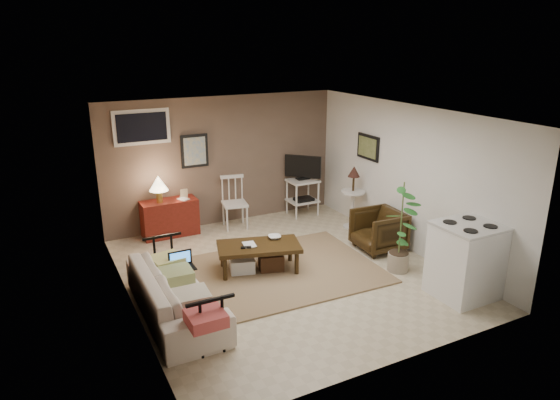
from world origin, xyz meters
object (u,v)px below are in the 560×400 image
tv_stand (303,184)px  stove (465,260)px  spindle_chair (235,204)px  sofa (175,286)px  armchair (379,228)px  coffee_table (258,256)px  potted_plant (401,224)px  side_table (353,190)px  red_console (169,214)px

tv_stand → stove: tv_stand is taller
stove → spindle_chair: bearing=115.0°
sofa → armchair: size_ratio=2.81×
coffee_table → potted_plant: (1.91, -0.94, 0.50)m
coffee_table → side_table: (2.33, 0.89, 0.47)m
coffee_table → armchair: bearing=-4.1°
potted_plant → stove: size_ratio=1.36×
coffee_table → tv_stand: 2.72m
sofa → stove: size_ratio=2.00×
side_table → stove: 2.84m
tv_stand → side_table: tv_stand is taller
spindle_chair → sofa: bearing=-125.9°
tv_stand → stove: size_ratio=1.15×
sofa → side_table: bearing=-67.9°
potted_plant → tv_stand: bearing=90.8°
coffee_table → side_table: 2.54m
potted_plant → stove: potted_plant is taller
coffee_table → sofa: size_ratio=0.65×
red_console → stove: 5.01m
coffee_table → stove: stove is taller
sofa → potted_plant: 3.40m
spindle_chair → red_console: bearing=172.9°
side_table → tv_stand: bearing=113.9°
sofa → side_table: side_table is taller
coffee_table → tv_stand: (1.87, 1.94, 0.38)m
side_table → stove: (-0.14, -2.83, -0.21)m
coffee_table → stove: bearing=-41.4°
red_console → armchair: (2.94, -2.22, -0.02)m
side_table → spindle_chair: bearing=152.1°
red_console → armchair: bearing=-37.1°
spindle_chair → armchair: (1.73, -2.07, -0.08)m
spindle_chair → armchair: bearing=-50.1°
side_table → potted_plant: 1.88m
armchair → sofa: bearing=-79.2°
side_table → stove: side_table is taller
sofa → red_console: 2.79m
red_console → sofa: bearing=-103.5°
spindle_chair → armchair: 2.70m
spindle_chair → tv_stand: bearing=0.7°
sofa → spindle_chair: size_ratio=2.18×
potted_plant → spindle_chair: bearing=117.9°
stove → potted_plant: bearing=106.0°
spindle_chair → side_table: side_table is taller
sofa → spindle_chair: bearing=-35.9°
sofa → side_table: 4.10m
potted_plant → stove: (0.29, -1.00, -0.24)m
red_console → armchair: size_ratio=1.51×
armchair → stove: bearing=5.0°
red_console → armchair: 3.68m
coffee_table → spindle_chair: 1.97m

